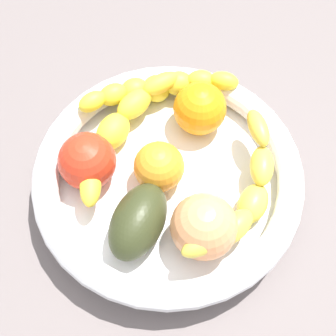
# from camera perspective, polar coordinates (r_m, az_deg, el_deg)

# --- Properties ---
(kitchen_counter) EXTENTS (1.20, 1.20, 0.03)m
(kitchen_counter) POSITION_cam_1_polar(r_m,az_deg,el_deg) (0.60, 0.00, -3.22)
(kitchen_counter) COLOR #685E5C
(kitchen_counter) RESTS_ON ground
(fruit_bowl) EXTENTS (0.31, 0.31, 0.06)m
(fruit_bowl) POSITION_cam_1_polar(r_m,az_deg,el_deg) (0.56, 0.00, -1.29)
(fruit_bowl) COLOR white
(fruit_bowl) RESTS_ON kitchen_counter
(banana_draped_left) EXTENTS (0.21, 0.10, 0.05)m
(banana_draped_left) POSITION_cam_1_polar(r_m,az_deg,el_deg) (0.57, -5.93, 4.47)
(banana_draped_left) COLOR yellow
(banana_draped_left) RESTS_ON fruit_bowl
(banana_draped_right) EXTENTS (0.20, 0.09, 0.06)m
(banana_draped_right) POSITION_cam_1_polar(r_m,az_deg,el_deg) (0.53, 9.26, -3.14)
(banana_draped_right) COLOR yellow
(banana_draped_right) RESTS_ON fruit_bowl
(banana_arching_top) EXTENTS (0.10, 0.19, 0.05)m
(banana_arching_top) POSITION_cam_1_polar(r_m,az_deg,el_deg) (0.61, -1.29, 9.50)
(banana_arching_top) COLOR yellow
(banana_arching_top) RESTS_ON fruit_bowl
(orange_front) EXTENTS (0.06, 0.06, 0.06)m
(orange_front) POSITION_cam_1_polar(r_m,az_deg,el_deg) (0.54, -1.00, 0.47)
(orange_front) COLOR orange
(orange_front) RESTS_ON fruit_bowl
(orange_mid_left) EXTENTS (0.06, 0.06, 0.06)m
(orange_mid_left) POSITION_cam_1_polar(r_m,az_deg,el_deg) (0.58, 3.81, 7.09)
(orange_mid_left) COLOR orange
(orange_mid_left) RESTS_ON fruit_bowl
(avocado_dark) EXTENTS (0.10, 0.07, 0.05)m
(avocado_dark) POSITION_cam_1_polar(r_m,az_deg,el_deg) (0.51, -3.58, -6.35)
(avocado_dark) COLOR #30361B
(avocado_dark) RESTS_ON fruit_bowl
(peach_blush) EXTENTS (0.07, 0.07, 0.07)m
(peach_blush) POSITION_cam_1_polar(r_m,az_deg,el_deg) (0.50, 4.29, -6.96)
(peach_blush) COLOR #EB945D
(peach_blush) RESTS_ON fruit_bowl
(tomato_red) EXTENTS (0.07, 0.07, 0.07)m
(tomato_red) POSITION_cam_1_polar(r_m,az_deg,el_deg) (0.55, -9.59, 0.81)
(tomato_red) COLOR red
(tomato_red) RESTS_ON fruit_bowl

